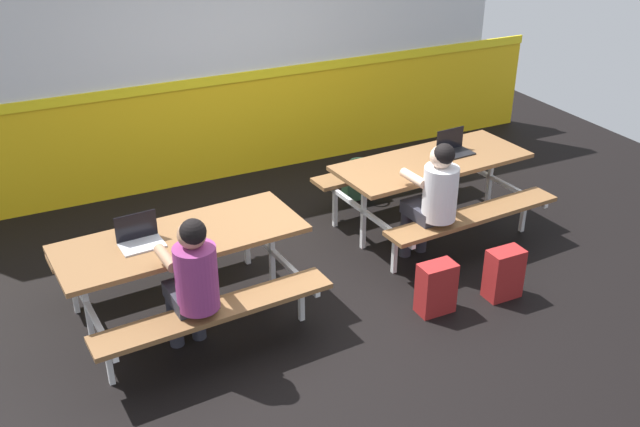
% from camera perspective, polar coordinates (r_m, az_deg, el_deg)
% --- Properties ---
extents(ground_plane, '(10.00, 10.00, 0.02)m').
position_cam_1_polar(ground_plane, '(6.57, 0.10, -4.44)').
color(ground_plane, black).
extents(accent_backdrop, '(8.00, 0.14, 2.60)m').
position_cam_1_polar(accent_backdrop, '(8.06, -7.38, 11.22)').
color(accent_backdrop, yellow).
rests_on(accent_backdrop, ground).
extents(picnic_table_left, '(1.95, 1.67, 0.74)m').
position_cam_1_polar(picnic_table_left, '(5.75, -10.72, -3.19)').
color(picnic_table_left, brown).
rests_on(picnic_table_left, ground).
extents(picnic_table_right, '(1.95, 1.67, 0.74)m').
position_cam_1_polar(picnic_table_right, '(7.06, 8.71, 2.96)').
color(picnic_table_right, brown).
rests_on(picnic_table_right, ground).
extents(student_nearer, '(0.38, 0.53, 1.21)m').
position_cam_1_polar(student_nearer, '(5.19, -9.93, -4.98)').
color(student_nearer, '#2D2D38').
rests_on(student_nearer, ground).
extents(student_further, '(0.38, 0.53, 1.21)m').
position_cam_1_polar(student_further, '(6.37, 8.93, 1.49)').
color(student_further, '#2D2D38').
rests_on(student_further, ground).
extents(laptop_silver, '(0.33, 0.24, 0.22)m').
position_cam_1_polar(laptop_silver, '(5.60, -13.94, -1.91)').
color(laptop_silver, silver).
rests_on(laptop_silver, picnic_table_left).
extents(laptop_dark, '(0.33, 0.24, 0.22)m').
position_cam_1_polar(laptop_dark, '(7.17, 10.45, 5.06)').
color(laptop_dark, black).
rests_on(laptop_dark, picnic_table_right).
extents(backpack_dark, '(0.30, 0.22, 0.44)m').
position_cam_1_polar(backpack_dark, '(5.98, 9.05, -5.79)').
color(backpack_dark, maroon).
rests_on(backpack_dark, ground).
extents(tote_bag_bright, '(0.34, 0.21, 0.43)m').
position_cam_1_polar(tote_bag_bright, '(7.78, 3.05, 2.54)').
color(tote_bag_bright, '#3F724C').
rests_on(tote_bag_bright, ground).
extents(satchel_spare, '(0.30, 0.22, 0.44)m').
position_cam_1_polar(satchel_spare, '(6.28, 14.17, -4.60)').
color(satchel_spare, maroon).
rests_on(satchel_spare, ground).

